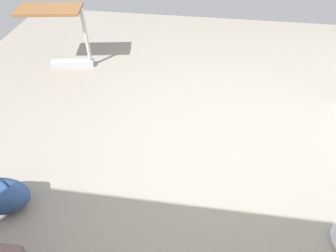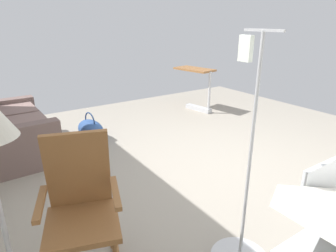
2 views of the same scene
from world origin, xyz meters
name	(u,v)px [view 2 (image 2 of 2)]	position (x,y,z in m)	size (l,w,h in m)	color
ground_plane	(210,166)	(0.00, 0.00, 0.00)	(6.83, 6.83, 0.00)	gray
couch	(11,132)	(1.82, 1.98, 0.31)	(1.62, 0.89, 0.85)	#68534F
rocking_chair	(82,211)	(-0.71, 1.84, 0.50)	(0.87, 0.69, 1.05)	brown
overbed_table	(197,84)	(2.02, -1.43, 0.53)	(0.87, 0.53, 0.84)	#B2B5BA
duffel_bag	(91,129)	(1.71, 0.92, 0.15)	(0.60, 0.39, 0.43)	#2D4C84
iv_pole	(241,233)	(-1.28, 0.85, 0.25)	(0.44, 0.44, 1.69)	#B2B5BA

